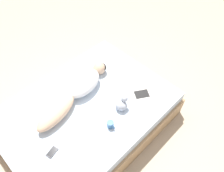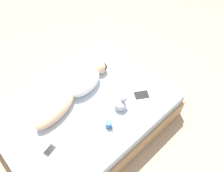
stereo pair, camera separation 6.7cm
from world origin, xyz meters
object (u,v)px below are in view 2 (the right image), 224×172
open_magazine (140,89)px  coffee_mug (109,124)px  cell_phone (50,150)px  person (77,89)px

open_magazine → coffee_mug: size_ratio=4.33×
coffee_mug → cell_phone: coffee_mug is taller
coffee_mug → open_magazine: bearing=100.8°
coffee_mug → cell_phone: bearing=-108.2°
coffee_mug → cell_phone: 0.72m
person → coffee_mug: 0.64m
person → cell_phone: bearing=-71.0°
coffee_mug → cell_phone: size_ratio=0.77×
cell_phone → open_magazine: bearing=71.5°
open_magazine → cell_phone: same height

